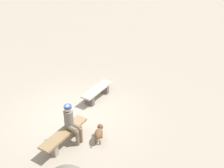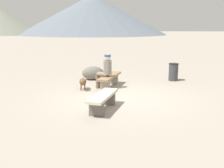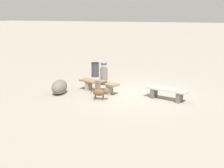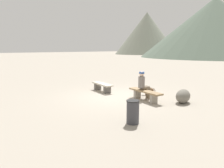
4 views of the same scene
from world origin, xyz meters
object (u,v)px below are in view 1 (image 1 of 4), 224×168
(bench_left, at_px, (97,92))
(dog, at_px, (99,133))
(seated_person, at_px, (71,121))
(bench_right, at_px, (64,135))

(bench_left, relative_size, dog, 2.32)
(seated_person, bearing_deg, bench_left, -159.35)
(bench_right, distance_m, dog, 1.08)
(bench_right, height_order, dog, bench_right)
(bench_left, xyz_separation_m, seated_person, (2.59, 0.23, 0.44))
(bench_right, bearing_deg, seated_person, 161.08)
(bench_right, distance_m, seated_person, 0.50)
(bench_right, relative_size, dog, 2.65)
(bench_right, bearing_deg, bench_left, -166.80)
(bench_left, xyz_separation_m, dog, (2.31, 1.03, -0.01))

